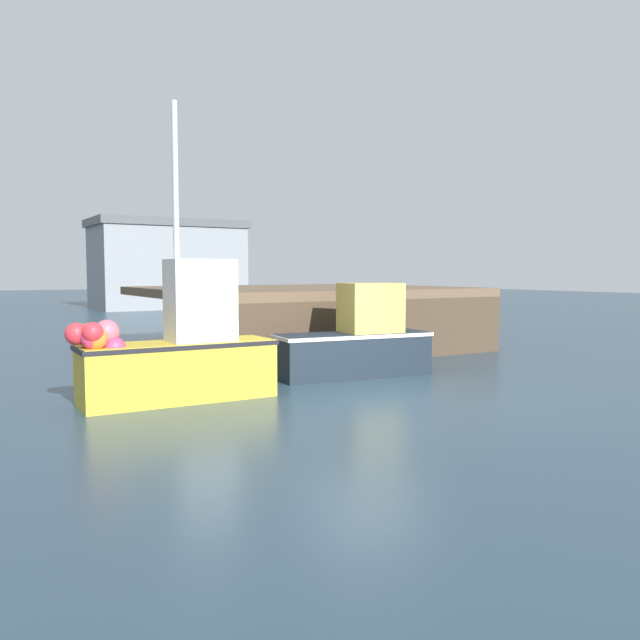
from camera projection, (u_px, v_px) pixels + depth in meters
ground at (364, 398)px, 12.15m from camera, size 120.00×160.00×0.10m
pier at (311, 299)px, 19.17m from camera, size 9.05×7.72×1.87m
fishing_boat_near_left at (178, 351)px, 11.57m from camera, size 3.71×1.18×5.35m
fishing_boat_near_right at (357, 342)px, 14.33m from camera, size 3.65×1.52×2.09m
warehouse at (168, 264)px, 41.51m from camera, size 9.47×5.28×5.66m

